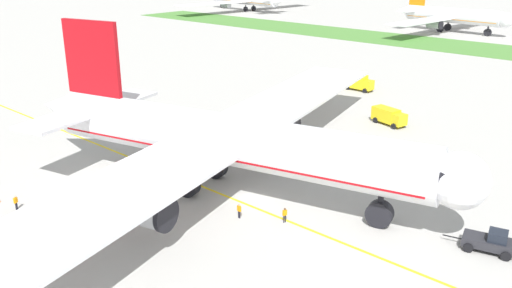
% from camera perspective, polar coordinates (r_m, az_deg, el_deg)
% --- Properties ---
extents(ground_plane, '(600.00, 600.00, 0.00)m').
position_cam_1_polar(ground_plane, '(60.77, -0.31, -5.88)').
color(ground_plane, '#ADAAA5').
rests_on(ground_plane, ground).
extents(apron_taxi_line, '(280.00, 0.36, 0.01)m').
position_cam_1_polar(apron_taxi_line, '(59.84, -1.22, -6.31)').
color(apron_taxi_line, yellow).
rests_on(apron_taxi_line, ground).
extents(airliner_foreground, '(55.00, 88.28, 18.51)m').
position_cam_1_polar(airliner_foreground, '(60.60, -3.55, 0.44)').
color(airliner_foreground, white).
rests_on(airliner_foreground, ground).
extents(pushback_tug, '(6.46, 3.46, 2.16)m').
position_cam_1_polar(pushback_tug, '(54.99, 23.55, -9.44)').
color(pushback_tug, '#26262B').
rests_on(pushback_tug, ground).
extents(ground_crew_wingwalker_port, '(0.42, 0.52, 1.66)m').
position_cam_1_polar(ground_crew_wingwalker_port, '(63.53, -24.08, -5.54)').
color(ground_crew_wingwalker_port, black).
rests_on(ground_crew_wingwalker_port, ground).
extents(ground_crew_marshaller_front, '(0.57, 0.31, 1.64)m').
position_cam_1_polar(ground_crew_marshaller_front, '(56.34, -1.80, -6.93)').
color(ground_crew_marshaller_front, black).
rests_on(ground_crew_marshaller_front, ground).
extents(ground_crew_wingwalker_starboard, '(0.34, 0.56, 1.64)m').
position_cam_1_polar(ground_crew_wingwalker_starboard, '(55.54, 3.06, -7.37)').
color(ground_crew_wingwalker_starboard, black).
rests_on(ground_crew_wingwalker_starboard, ground).
extents(service_truck_baggage_loader, '(6.25, 3.65, 2.58)m').
position_cam_1_polar(service_truck_baggage_loader, '(88.81, 13.89, 2.91)').
color(service_truck_baggage_loader, yellow).
rests_on(service_truck_baggage_loader, ground).
extents(service_truck_fuel_bowser, '(6.06, 2.45, 3.12)m').
position_cam_1_polar(service_truck_fuel_bowser, '(109.97, 10.76, 6.46)').
color(service_truck_fuel_bowser, yellow).
rests_on(service_truck_fuel_bowser, ground).
extents(parked_airliner_far_left, '(48.06, 76.94, 15.17)m').
position_cam_1_polar(parked_airliner_far_left, '(257.95, -1.05, 15.04)').
color(parked_airliner_far_left, white).
rests_on(parked_airliner_far_left, ground).
extents(parked_airliner_far_centre, '(42.17, 65.52, 16.03)m').
position_cam_1_polar(parked_airliner_far_centre, '(200.41, 19.94, 12.63)').
color(parked_airliner_far_centre, white).
rests_on(parked_airliner_far_centre, ground).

